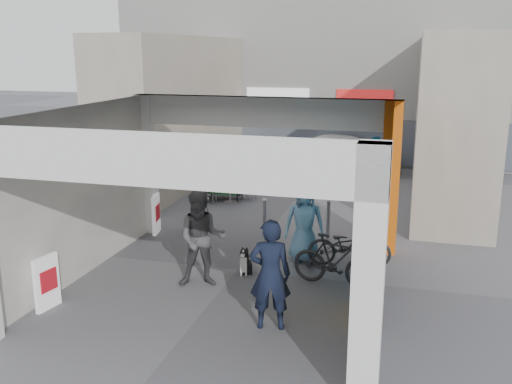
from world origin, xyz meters
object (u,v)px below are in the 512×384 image
(man_back_turned, at_px, (202,239))
(man_crates, at_px, (334,166))
(bicycle_rear, at_px, (335,261))
(border_collie, at_px, (245,263))
(man_elderly, at_px, (304,222))
(cafe_set, at_px, (229,190))
(white_van, at_px, (345,152))
(bicycle_front, at_px, (349,246))
(produce_stand, at_px, (224,189))
(man_with_dog, at_px, (270,274))

(man_back_turned, xyz_separation_m, man_crates, (1.39, 8.71, -0.17))
(bicycle_rear, bearing_deg, border_collie, 96.80)
(man_elderly, bearing_deg, man_back_turned, -145.18)
(cafe_set, distance_m, white_van, 6.20)
(border_collie, bearing_deg, man_crates, 61.91)
(man_crates, xyz_separation_m, white_van, (-0.04, 3.19, -0.08))
(cafe_set, distance_m, bicycle_front, 6.28)
(produce_stand, height_order, white_van, white_van)
(bicycle_front, bearing_deg, bicycle_rear, 164.69)
(produce_stand, height_order, border_collie, produce_stand)
(bicycle_rear, relative_size, white_van, 0.42)
(border_collie, bearing_deg, white_van, 63.62)
(border_collie, bearing_deg, produce_stand, 89.92)
(man_elderly, relative_size, man_crates, 1.11)
(border_collie, xyz_separation_m, man_with_dog, (1.08, -2.16, 0.71))
(man_with_dog, relative_size, man_elderly, 1.07)
(white_van, bearing_deg, man_crates, -158.90)
(man_crates, xyz_separation_m, bicycle_front, (1.31, -6.91, -0.33))
(produce_stand, relative_size, white_van, 0.29)
(man_crates, relative_size, bicycle_front, 0.90)
(man_with_dog, relative_size, bicycle_rear, 1.08)
(man_elderly, relative_size, white_van, 0.42)
(bicycle_front, height_order, white_van, white_van)
(produce_stand, xyz_separation_m, border_collie, (2.40, -5.74, -0.08))
(bicycle_front, bearing_deg, border_collie, 108.29)
(white_van, bearing_deg, bicycle_rear, -153.49)
(border_collie, bearing_deg, man_with_dog, -86.24)
(man_back_turned, height_order, bicycle_front, man_back_turned)
(man_crates, distance_m, bicycle_rear, 8.14)
(man_elderly, bearing_deg, produce_stand, 113.24)
(man_elderly, xyz_separation_m, bicycle_rear, (0.86, -1.21, -0.36))
(man_back_turned, relative_size, bicycle_front, 1.09)
(cafe_set, height_order, man_crates, man_crates)
(bicycle_front, bearing_deg, cafe_set, 34.38)
(produce_stand, bearing_deg, border_collie, -49.91)
(man_back_turned, xyz_separation_m, white_van, (1.35, 11.90, -0.25))
(man_crates, xyz_separation_m, bicycle_rear, (1.16, -8.05, -0.27))
(border_collie, relative_size, man_elderly, 0.34)
(produce_stand, distance_m, man_elderly, 5.82)
(cafe_set, height_order, man_with_dog, man_with_dog)
(man_with_dog, xyz_separation_m, man_back_turned, (-1.73, 1.37, 0.02))
(produce_stand, height_order, man_back_turned, man_back_turned)
(border_collie, bearing_deg, bicycle_front, 3.56)
(man_crates, height_order, bicycle_rear, man_crates)
(border_collie, relative_size, man_crates, 0.38)
(produce_stand, distance_m, bicycle_front, 6.49)
(man_elderly, height_order, man_crates, man_elderly)
(border_collie, relative_size, bicycle_front, 0.34)
(cafe_set, height_order, bicycle_rear, bicycle_rear)
(border_collie, height_order, bicycle_rear, bicycle_rear)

